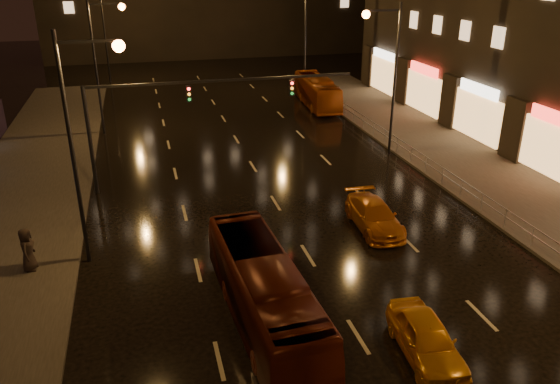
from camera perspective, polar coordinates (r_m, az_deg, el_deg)
The scene contains 10 objects.
ground at distance 33.73m, azimuth -2.13°, elevation 1.54°, with size 140.00×140.00×0.00m, color black.
sidewalk_left at distance 29.25m, azimuth -26.59°, elevation -4.43°, with size 7.00×70.00×0.15m, color #38332D.
sidewalk_right at distance 34.90m, azimuth 21.99°, elevation 0.69°, with size 7.00×70.00×0.15m, color #38332D.
traffic_signal at distance 31.63m, azimuth -11.34°, elevation 8.66°, with size 15.31×0.32×6.20m.
railing_right at distance 35.20m, azimuth 15.04°, elevation 3.23°, with size 0.05×56.00×1.00m.
bus_red at distance 20.06m, azimuth -1.69°, elevation -10.36°, with size 2.23×9.54×2.66m, color #4D160B.
bus_curb at distance 50.66m, azimuth 3.86°, elevation 10.44°, with size 2.23×9.53×2.65m, color #9F450F.
taxi_near at distance 19.54m, azimuth 15.03°, elevation -14.57°, with size 1.65×4.10×1.40m, color orange.
taxi_far at distance 27.50m, azimuth 9.82°, elevation -2.46°, with size 1.90×4.68×1.36m, color #BB5F11.
pedestrian_c at distance 25.50m, azimuth -24.90°, elevation -5.47°, with size 0.94×0.61×1.93m, color black.
Camera 1 is at (-6.72, -10.65, 12.39)m, focal length 35.00 mm.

